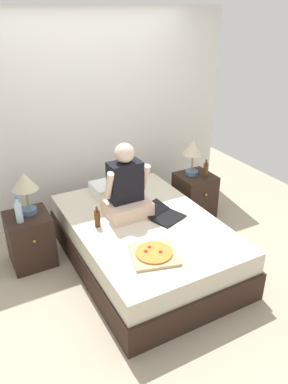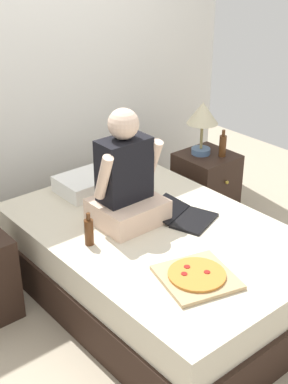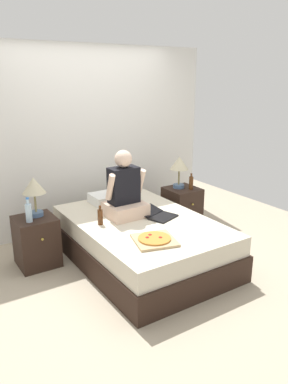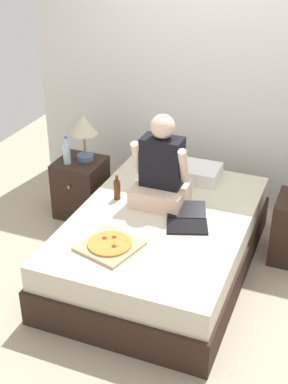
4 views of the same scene
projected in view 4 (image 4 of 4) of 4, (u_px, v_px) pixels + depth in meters
name	position (u px, v px, depth m)	size (l,w,h in m)	color
ground_plane	(161.00, 267.00, 4.59)	(5.75, 5.75, 0.00)	tan
wall_back	(213.00, 81.00, 5.14)	(3.75, 0.12, 2.50)	silver
bed	(161.00, 243.00, 4.47)	(1.42, 2.09, 0.51)	black
nightstand_left	(81.00, 187.00, 5.27)	(0.44, 0.47, 0.57)	black
lamp_on_left_nightstand	(84.00, 128.00, 5.00)	(0.26, 0.26, 0.45)	#4C6B93
water_bottle	(67.00, 153.00, 5.03)	(0.07, 0.07, 0.28)	silver
pillow	(191.00, 171.00, 4.94)	(0.52, 0.34, 0.12)	white
person_seated	(161.00, 171.00, 4.42)	(0.47, 0.40, 0.78)	beige
laptop	(187.00, 221.00, 4.25)	(0.44, 0.50, 0.07)	black
pizza_box	(110.00, 245.00, 3.95)	(0.49, 0.49, 0.05)	tan
beer_bottle_on_bed	(117.00, 189.00, 4.56)	(0.06, 0.06, 0.22)	#4C2811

